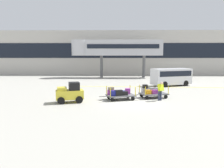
# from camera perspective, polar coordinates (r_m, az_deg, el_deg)

# --- Properties ---
(ground_plane) EXTENTS (120.00, 120.00, 0.00)m
(ground_plane) POSITION_cam_1_polar(r_m,az_deg,el_deg) (17.63, 5.02, -4.54)
(ground_plane) COLOR #9E9B91
(apron_lead_line) EXTENTS (18.71, 1.29, 0.01)m
(apron_lead_line) POSITION_cam_1_polar(r_m,az_deg,el_deg) (26.15, 11.82, -0.77)
(apron_lead_line) COLOR yellow
(apron_lead_line) RESTS_ON ground_plane
(terminal_building) EXTENTS (55.77, 2.51, 8.48)m
(terminal_building) POSITION_cam_1_polar(r_m,az_deg,el_deg) (43.21, 2.68, 8.16)
(terminal_building) COLOR #BCB7AD
(terminal_building) RESTS_ON ground_plane
(jet_bridge) EXTENTS (15.25, 3.00, 6.30)m
(jet_bridge) POSITION_cam_1_polar(r_m,az_deg,el_deg) (37.23, 0.26, 9.38)
(jet_bridge) COLOR #B7B7BC
(jet_bridge) RESTS_ON ground_plane
(baggage_tug) EXTENTS (2.32, 1.71, 1.58)m
(baggage_tug) POSITION_cam_1_polar(r_m,az_deg,el_deg) (17.34, -10.96, -2.31)
(baggage_tug) COLOR gold
(baggage_tug) RESTS_ON ground_plane
(baggage_cart_lead) EXTENTS (3.08, 1.99, 1.10)m
(baggage_cart_lead) POSITION_cam_1_polar(r_m,az_deg,el_deg) (18.15, 1.91, -2.54)
(baggage_cart_lead) COLOR #4C4C4F
(baggage_cart_lead) RESTS_ON ground_plane
(baggage_cart_middle) EXTENTS (3.08, 1.99, 1.14)m
(baggage_cart_middle) POSITION_cam_1_polar(r_m,az_deg,el_deg) (19.30, 10.48, -2.06)
(baggage_cart_middle) COLOR #4C4C4F
(baggage_cart_middle) RESTS_ON ground_plane
(baggage_handler) EXTENTS (0.54, 0.55, 1.56)m
(baggage_handler) POSITION_cam_1_polar(r_m,az_deg,el_deg) (18.14, 12.59, -1.57)
(baggage_handler) COLOR #2D334C
(baggage_handler) RESTS_ON ground_plane
(shuttle_van) EXTENTS (5.16, 3.49, 2.10)m
(shuttle_van) POSITION_cam_1_polar(r_m,az_deg,el_deg) (27.56, 15.26, 2.11)
(shuttle_van) COLOR silver
(shuttle_van) RESTS_ON ground_plane
(safety_cone_near) EXTENTS (0.36, 0.36, 0.55)m
(safety_cone_near) POSITION_cam_1_polar(r_m,az_deg,el_deg) (22.21, -9.77, -1.43)
(safety_cone_near) COLOR #EA590F
(safety_cone_near) RESTS_ON ground_plane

